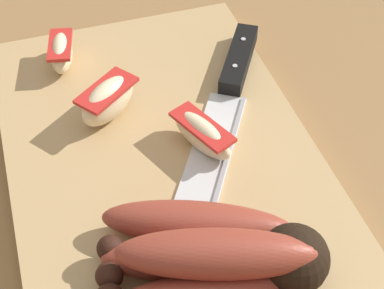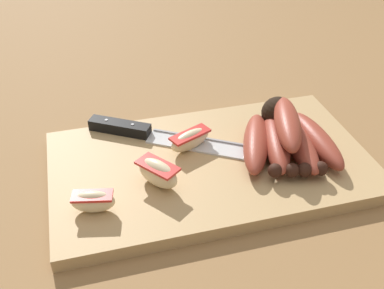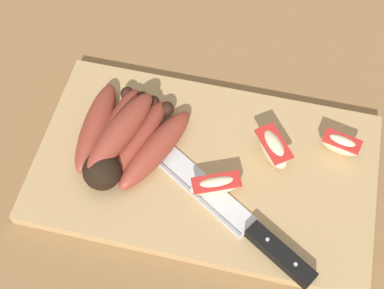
# 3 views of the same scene
# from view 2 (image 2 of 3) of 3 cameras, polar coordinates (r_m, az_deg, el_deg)

# --- Properties ---
(ground_plane) EXTENTS (6.00, 6.00, 0.00)m
(ground_plane) POSITION_cam_2_polar(r_m,az_deg,el_deg) (0.69, 1.96, -4.05)
(ground_plane) COLOR olive
(cutting_board) EXTENTS (0.47, 0.27, 0.02)m
(cutting_board) POSITION_cam_2_polar(r_m,az_deg,el_deg) (0.69, 2.32, -2.54)
(cutting_board) COLOR tan
(cutting_board) RESTS_ON ground_plane
(banana_bunch) EXTENTS (0.16, 0.17, 0.06)m
(banana_bunch) POSITION_cam_2_polar(r_m,az_deg,el_deg) (0.71, 11.40, 1.10)
(banana_bunch) COLOR black
(banana_bunch) RESTS_ON cutting_board
(chefs_knife) EXTENTS (0.25, 0.17, 0.02)m
(chefs_knife) POSITION_cam_2_polar(r_m,az_deg,el_deg) (0.73, -5.36, 1.39)
(chefs_knife) COLOR silver
(chefs_knife) RESTS_ON cutting_board
(apple_wedge_near) EXTENTS (0.06, 0.03, 0.03)m
(apple_wedge_near) POSITION_cam_2_polar(r_m,az_deg,el_deg) (0.61, -12.04, -6.80)
(apple_wedge_near) COLOR beige
(apple_wedge_near) RESTS_ON cutting_board
(apple_wedge_middle) EXTENTS (0.07, 0.05, 0.03)m
(apple_wedge_middle) POSITION_cam_2_polar(r_m,az_deg,el_deg) (0.70, -0.23, 0.63)
(apple_wedge_middle) COLOR beige
(apple_wedge_middle) RESTS_ON cutting_board
(apple_wedge_far) EXTENTS (0.06, 0.07, 0.04)m
(apple_wedge_far) POSITION_cam_2_polar(r_m,az_deg,el_deg) (0.63, -4.21, -3.47)
(apple_wedge_far) COLOR beige
(apple_wedge_far) RESTS_ON cutting_board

